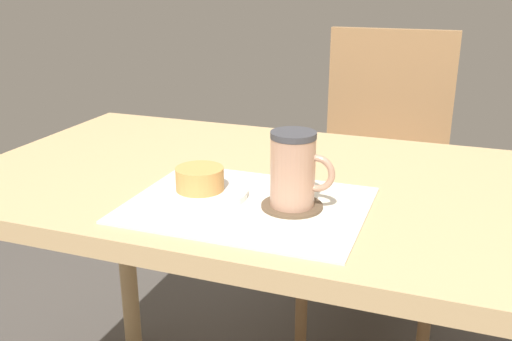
% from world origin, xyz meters
% --- Properties ---
extents(dining_table, '(1.35, 0.69, 0.72)m').
position_xyz_m(dining_table, '(0.00, 0.00, 0.64)').
color(dining_table, tan).
rests_on(dining_table, ground_plane).
extents(wooden_chair, '(0.43, 0.43, 0.93)m').
position_xyz_m(wooden_chair, '(0.04, 0.71, 0.51)').
color(wooden_chair, '#997047').
rests_on(wooden_chair, ground_plane).
extents(placemat, '(0.39, 0.30, 0.00)m').
position_xyz_m(placemat, '(-0.07, -0.15, 0.72)').
color(placemat, silver).
rests_on(placemat, dining_table).
extents(pastry_plate, '(0.17, 0.17, 0.01)m').
position_xyz_m(pastry_plate, '(-0.16, -0.15, 0.73)').
color(pastry_plate, white).
rests_on(pastry_plate, placemat).
extents(pastry, '(0.08, 0.08, 0.04)m').
position_xyz_m(pastry, '(-0.16, -0.15, 0.76)').
color(pastry, tan).
rests_on(pastry, pastry_plate).
extents(coffee_coaster, '(0.10, 0.10, 0.00)m').
position_xyz_m(coffee_coaster, '(0.01, -0.14, 0.73)').
color(coffee_coaster, brown).
rests_on(coffee_coaster, placemat).
extents(coffee_mug, '(0.11, 0.07, 0.12)m').
position_xyz_m(coffee_mug, '(0.01, -0.14, 0.79)').
color(coffee_mug, tan).
rests_on(coffee_mug, coffee_coaster).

